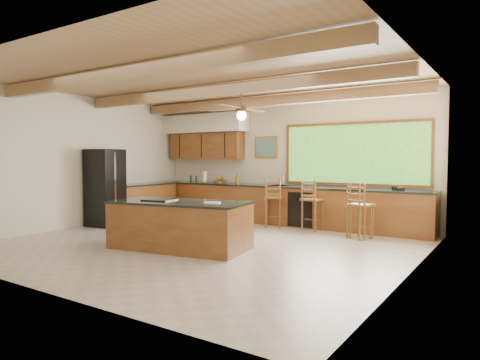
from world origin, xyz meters
The scene contains 9 objects.
ground centered at (0.00, 0.00, 0.00)m, with size 7.20×7.20×0.00m, color #BCAA9C.
room_shell centered at (-0.17, 0.65, 2.21)m, with size 7.27×6.54×3.02m.
counter_run centered at (-0.82, 2.52, 0.46)m, with size 7.12×3.10×1.22m.
island centered at (-0.11, -0.52, 0.42)m, with size 2.53×1.51×0.85m.
refrigerator centered at (-3.22, 0.40, 0.89)m, with size 0.76×0.74×1.78m.
bar_stool_a centered at (0.10, 2.39, 0.66)m, with size 0.53×0.53×1.12m.
bar_stool_b centered at (2.21, 2.04, 0.65)m, with size 0.52×0.52×1.10m.
bar_stool_c centered at (1.06, 2.39, 0.67)m, with size 0.44×0.44×1.13m.
bar_stool_d centered at (2.25, 2.07, 0.65)m, with size 0.47×0.47×1.10m.
Camera 1 is at (4.84, -6.11, 1.59)m, focal length 32.00 mm.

